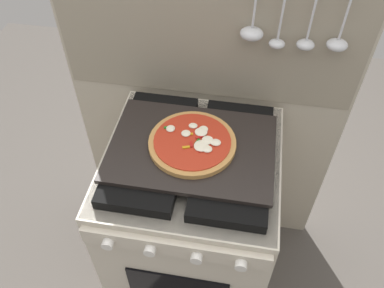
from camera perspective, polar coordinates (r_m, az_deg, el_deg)
ground_plane at (r=2.08m, az=0.00°, el=-17.52°), size 4.00×4.00×0.00m
kitchen_backsplash at (r=1.63m, az=2.11°, el=5.25°), size 1.10×0.09×1.55m
stove at (r=1.68m, az=-0.01°, el=-11.07°), size 0.60×0.64×0.90m
baking_tray at (r=1.31m, az=0.00°, el=-0.53°), size 0.54×0.38×0.02m
pizza_left at (r=1.30m, az=0.05°, el=0.24°), size 0.29×0.29×0.03m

